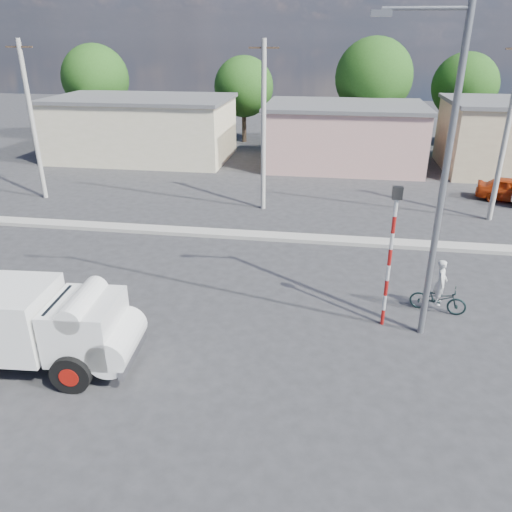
# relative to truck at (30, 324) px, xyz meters

# --- Properties ---
(ground_plane) EXTENTS (120.00, 120.00, 0.00)m
(ground_plane) POSITION_rel_truck_xyz_m (6.13, 2.04, -1.27)
(ground_plane) COLOR #2C2C2F
(ground_plane) RESTS_ON ground
(median) EXTENTS (40.00, 0.80, 0.16)m
(median) POSITION_rel_truck_xyz_m (6.13, 10.04, -1.19)
(median) COLOR #99968E
(median) RESTS_ON ground
(truck) EXTENTS (5.67, 2.52, 2.29)m
(truck) POSITION_rel_truck_xyz_m (0.00, 0.00, 0.00)
(truck) COLOR black
(truck) RESTS_ON ground
(bicycle) EXTENTS (1.82, 0.97, 0.91)m
(bicycle) POSITION_rel_truck_xyz_m (11.11, 4.59, -0.82)
(bicycle) COLOR #172929
(bicycle) RESTS_ON ground
(cyclist) EXTENTS (0.47, 0.61, 1.50)m
(cyclist) POSITION_rel_truck_xyz_m (11.11, 4.59, -0.52)
(cyclist) COLOR silver
(cyclist) RESTS_ON ground
(traffic_pole) EXTENTS (0.28, 0.18, 4.36)m
(traffic_pole) POSITION_rel_truck_xyz_m (9.33, 3.54, 1.32)
(traffic_pole) COLOR red
(traffic_pole) RESTS_ON ground
(streetlight) EXTENTS (2.34, 0.22, 9.00)m
(streetlight) POSITION_rel_truck_xyz_m (10.27, 3.24, 3.69)
(streetlight) COLOR slate
(streetlight) RESTS_ON ground
(building_row) EXTENTS (37.80, 7.30, 4.44)m
(building_row) POSITION_rel_truck_xyz_m (7.23, 24.04, 0.86)
(building_row) COLOR beige
(building_row) RESTS_ON ground
(tree_row) EXTENTS (43.62, 7.43, 8.42)m
(tree_row) POSITION_rel_truck_xyz_m (9.89, 30.49, 3.72)
(tree_row) COLOR #38281E
(tree_row) RESTS_ON ground
(utility_poles) EXTENTS (35.40, 0.24, 8.00)m
(utility_poles) POSITION_rel_truck_xyz_m (9.38, 14.04, 2.80)
(utility_poles) COLOR #99968E
(utility_poles) RESTS_ON ground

